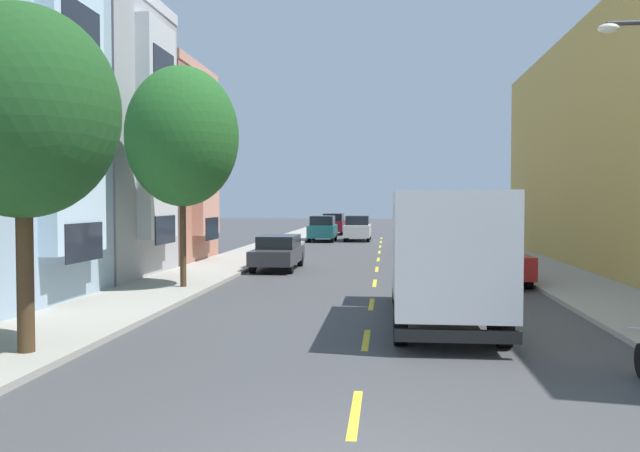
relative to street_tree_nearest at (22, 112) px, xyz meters
The scene contains 17 objects.
ground_plane 26.63m from the street_tree_nearest, 75.87° to the left, with size 160.00×160.00×0.00m, color #424244.
sidewalk_left 23.88m from the street_tree_nearest, 91.71° to the left, with size 3.20×120.00×0.14m, color #A39E93.
sidewalk_right 27.42m from the street_tree_nearest, 60.04° to the left, with size 3.20×120.00×0.14m, color #A39E93.
lane_centerline_dashes 21.44m from the street_tree_nearest, 72.19° to the left, with size 0.14×47.20×0.01m.
townhouse_third_dove_grey 15.44m from the street_tree_nearest, 122.88° to the left, with size 12.97×6.66×11.08m.
townhouse_fourth_terracotta 21.19m from the street_tree_nearest, 110.71° to the left, with size 11.21×6.66×9.76m.
street_tree_nearest is the anchor object (origin of this frame).
street_tree_second 9.73m from the street_tree_nearest, 90.00° to the left, with size 3.78×3.78×7.40m.
delivery_box_truck 9.79m from the street_tree_nearest, 29.04° to the left, with size 2.42×7.90×3.24m.
parked_suv_teal 38.10m from the street_tree_nearest, 87.01° to the left, with size 2.00×4.82×1.93m.
parked_pickup_red 17.61m from the street_tree_nearest, 51.13° to the left, with size 2.12×5.34×1.73m.
parked_pickup_sky 51.28m from the street_tree_nearest, 77.99° to the left, with size 2.07×5.33×1.73m.
parked_wagon_silver 22.36m from the street_tree_nearest, 60.86° to the left, with size 1.89×4.73×1.50m.
parked_wagon_charcoal 17.53m from the street_tree_nearest, 83.16° to the left, with size 1.82×4.70×1.50m.
parked_pickup_orange 27.95m from the street_tree_nearest, 67.35° to the left, with size 2.03×5.31×1.73m.
parked_suv_burgundy 48.49m from the street_tree_nearest, 87.65° to the left, with size 2.02×4.83×1.93m.
moving_white_sedan 39.17m from the street_tree_nearest, 83.23° to the left, with size 1.95×4.80×1.93m.
Camera 1 is at (0.44, -7.22, 3.00)m, focal length 36.91 mm.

